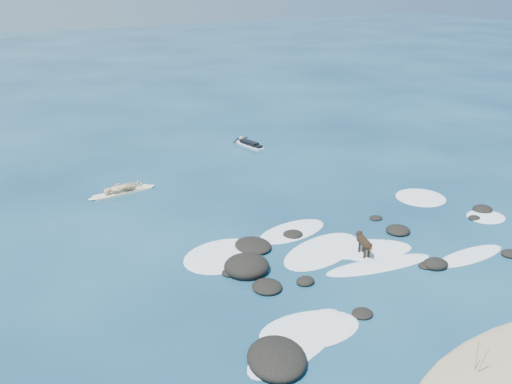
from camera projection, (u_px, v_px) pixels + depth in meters
ground at (354, 242)px, 20.43m from camera, size 160.00×160.00×0.00m
reef_rocks at (299, 280)px, 17.73m from camera, size 13.63×7.66×0.67m
breaking_foam at (340, 257)px, 19.36m from camera, size 13.71×8.52×0.12m
standing_surfer_rig at (121, 179)px, 24.59m from camera, size 3.07×0.78×1.74m
paddling_surfer_rig at (249, 144)px, 31.35m from camera, size 1.09×2.26×0.39m
dog at (364, 242)px, 19.33m from camera, size 0.50×1.20×0.77m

